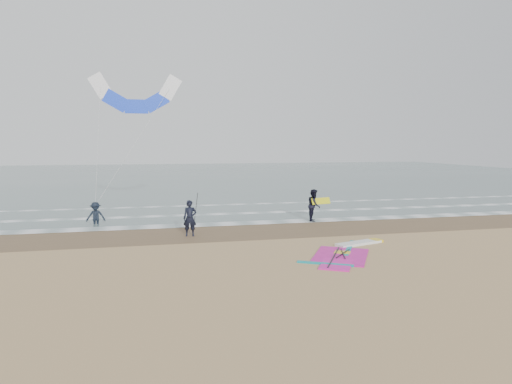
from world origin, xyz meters
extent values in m
plane|color=tan|center=(0.00, 0.00, 0.00)|extent=(120.00, 120.00, 0.00)
cube|color=#47605E|center=(0.00, 48.00, 0.01)|extent=(120.00, 80.00, 0.02)
cube|color=brown|center=(0.00, 6.00, 0.00)|extent=(120.00, 5.00, 0.01)
cube|color=white|center=(0.00, 8.20, 0.03)|extent=(120.00, 1.20, 0.02)
cube|color=white|center=(0.00, 12.00, 0.03)|extent=(120.00, 0.70, 0.02)
cube|color=white|center=(0.00, 16.50, 0.03)|extent=(120.00, 0.50, 0.01)
cube|color=white|center=(3.01, 1.58, 0.06)|extent=(2.46, 1.31, 0.12)
cube|color=yellow|center=(4.07, 1.91, 0.06)|extent=(0.59, 0.68, 0.12)
cube|color=#DE1C9E|center=(1.29, -0.34, 0.02)|extent=(3.36, 3.71, 0.04)
cube|color=#DE1C9E|center=(0.57, -1.59, 0.02)|extent=(1.86, 2.07, 0.04)
cube|color=#0C8C99|center=(2.25, 0.91, 0.02)|extent=(1.72, 2.76, 0.05)
cube|color=#0C8C99|center=(0.19, -1.40, 0.02)|extent=(2.02, 1.29, 0.05)
cube|color=yellow|center=(1.58, 0.14, 0.02)|extent=(0.87, 0.83, 0.05)
cylinder|color=black|center=(0.91, -0.53, 0.05)|extent=(1.78, 3.02, 0.06)
cylinder|color=black|center=(1.48, -0.15, 0.07)|extent=(1.18, 1.31, 0.04)
cylinder|color=black|center=(1.48, -0.15, 0.07)|extent=(0.57, 1.65, 0.04)
imported|color=black|center=(-4.49, 5.24, 0.92)|extent=(0.73, 0.53, 1.84)
imported|color=black|center=(3.19, 8.08, 0.97)|extent=(1.04, 1.16, 1.94)
imported|color=black|center=(-9.55, 9.83, 0.83)|extent=(1.10, 0.66, 1.66)
cylinder|color=black|center=(-4.19, 5.24, 1.35)|extent=(0.17, 0.86, 1.82)
cube|color=yellow|center=(3.59, 7.98, 1.23)|extent=(1.30, 0.51, 0.39)
cube|color=white|center=(-9.36, 13.03, 8.31)|extent=(1.51, 0.11, 1.73)
cube|color=blue|center=(-8.44, 13.03, 7.39)|extent=(1.73, 0.11, 1.51)
cube|color=blue|center=(-7.18, 13.03, 7.06)|extent=(1.49, 0.11, 0.89)
cube|color=blue|center=(-5.92, 13.03, 7.39)|extent=(1.73, 0.11, 1.51)
cube|color=white|center=(-5.00, 13.03, 8.31)|extent=(1.51, 0.11, 1.73)
cylinder|color=beige|center=(-9.45, 11.43, 4.70)|extent=(0.21, 3.21, 7.23)
cylinder|color=beige|center=(-7.27, 11.43, 4.70)|extent=(4.57, 3.22, 7.24)
camera|label=1|loc=(-6.32, -17.70, 4.69)|focal=32.00mm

